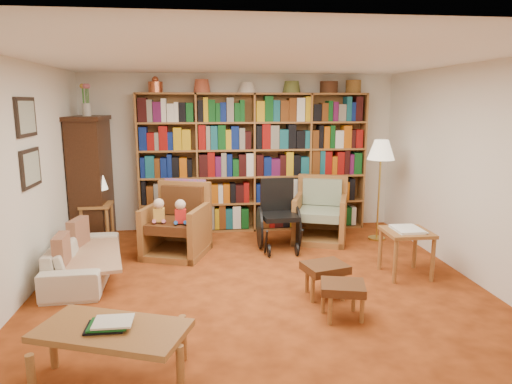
{
  "coord_description": "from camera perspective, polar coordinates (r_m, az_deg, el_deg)",
  "views": [
    {
      "loc": [
        -0.61,
        -4.88,
        2.06
      ],
      "look_at": [
        0.03,
        0.6,
        0.97
      ],
      "focal_mm": 32.0,
      "sensor_mm": 36.0,
      "label": 1
    }
  ],
  "objects": [
    {
      "name": "floor",
      "position": [
        5.33,
        0.4,
        -11.52
      ],
      "size": [
        5.0,
        5.0,
        0.0
      ],
      "primitive_type": "plane",
      "color": "#B24D1B",
      "rests_on": "ground"
    },
    {
      "name": "ceiling",
      "position": [
        4.94,
        0.44,
        16.33
      ],
      "size": [
        5.0,
        5.0,
        0.0
      ],
      "primitive_type": "plane",
      "rotation": [
        3.14,
        0.0,
        0.0
      ],
      "color": "white",
      "rests_on": "wall_back"
    },
    {
      "name": "wall_back",
      "position": [
        7.45,
        -1.96,
        4.95
      ],
      "size": [
        5.0,
        0.0,
        5.0
      ],
      "primitive_type": "plane",
      "rotation": [
        1.57,
        0.0,
        0.0
      ],
      "color": "white",
      "rests_on": "floor"
    },
    {
      "name": "wall_front",
      "position": [
        2.59,
        7.31,
        -7.09
      ],
      "size": [
        5.0,
        0.0,
        5.0
      ],
      "primitive_type": "plane",
      "rotation": [
        -1.57,
        0.0,
        0.0
      ],
      "color": "white",
      "rests_on": "floor"
    },
    {
      "name": "wall_left",
      "position": [
        5.3,
        -27.52,
        1.14
      ],
      "size": [
        0.0,
        5.0,
        5.0
      ],
      "primitive_type": "plane",
      "rotation": [
        1.57,
        0.0,
        1.57
      ],
      "color": "white",
      "rests_on": "floor"
    },
    {
      "name": "wall_right",
      "position": [
        5.84,
        25.57,
        2.14
      ],
      "size": [
        0.0,
        5.0,
        5.0
      ],
      "primitive_type": "plane",
      "rotation": [
        1.57,
        0.0,
        -1.57
      ],
      "color": "white",
      "rests_on": "floor"
    },
    {
      "name": "bookshelf",
      "position": [
        7.31,
        -0.28,
        4.21
      ],
      "size": [
        3.6,
        0.3,
        2.42
      ],
      "color": "#99632F",
      "rests_on": "floor"
    },
    {
      "name": "curio_cabinet",
      "position": [
        7.16,
        -19.89,
        1.64
      ],
      "size": [
        0.5,
        0.95,
        2.4
      ],
      "color": "#361B0E",
      "rests_on": "floor"
    },
    {
      "name": "framed_pictures",
      "position": [
        5.53,
        -26.57,
        5.52
      ],
      "size": [
        0.03,
        0.52,
        0.97
      ],
      "color": "black",
      "rests_on": "wall_left"
    },
    {
      "name": "sofa",
      "position": [
        5.85,
        -20.78,
        -7.77
      ],
      "size": [
        1.61,
        0.68,
        0.46
      ],
      "primitive_type": "imported",
      "rotation": [
        0.0,
        0.0,
        1.61
      ],
      "color": "beige",
      "rests_on": "floor"
    },
    {
      "name": "sofa_throw",
      "position": [
        5.82,
        -20.35,
        -7.13
      ],
      "size": [
        1.01,
        1.5,
        0.04
      ],
      "primitive_type": "cube",
      "rotation": [
        0.0,
        0.0,
        0.21
      ],
      "color": "beige",
      "rests_on": "sofa"
    },
    {
      "name": "cushion_left",
      "position": [
        6.14,
        -21.32,
        -4.78
      ],
      "size": [
        0.19,
        0.39,
        0.38
      ],
      "primitive_type": "cube",
      "rotation": [
        0.0,
        0.0,
        -0.21
      ],
      "color": "maroon",
      "rests_on": "sofa"
    },
    {
      "name": "cushion_right",
      "position": [
        5.5,
        -23.13,
        -6.75
      ],
      "size": [
        0.14,
        0.38,
        0.37
      ],
      "primitive_type": "cube",
      "rotation": [
        0.0,
        0.0,
        0.06
      ],
      "color": "maroon",
      "rests_on": "sofa"
    },
    {
      "name": "side_table_lamp",
      "position": [
        6.98,
        -19.27,
        -2.69
      ],
      "size": [
        0.43,
        0.43,
        0.62
      ],
      "color": "#99632F",
      "rests_on": "floor"
    },
    {
      "name": "table_lamp",
      "position": [
        6.88,
        -19.54,
        1.3
      ],
      "size": [
        0.36,
        0.36,
        0.49
      ],
      "color": "gold",
      "rests_on": "side_table_lamp"
    },
    {
      "name": "armchair_leather",
      "position": [
        6.4,
        -9.92,
        -4.01
      ],
      "size": [
        1.03,
        1.03,
        0.98
      ],
      "color": "#99632F",
      "rests_on": "floor"
    },
    {
      "name": "armchair_sage",
      "position": [
        7.0,
        7.8,
        -2.93
      ],
      "size": [
        1.02,
        1.02,
        0.95
      ],
      "color": "#99632F",
      "rests_on": "floor"
    },
    {
      "name": "wheelchair",
      "position": [
        6.51,
        2.82,
        -3.14
      ],
      "size": [
        0.57,
        0.79,
        0.99
      ],
      "color": "black",
      "rests_on": "floor"
    },
    {
      "name": "floor_lamp",
      "position": [
        6.99,
        15.36,
        4.61
      ],
      "size": [
        0.4,
        0.4,
        1.51
      ],
      "color": "gold",
      "rests_on": "floor"
    },
    {
      "name": "side_table_papers",
      "position": [
        5.74,
        18.32,
        -5.43
      ],
      "size": [
        0.53,
        0.53,
        0.59
      ],
      "color": "#99632F",
      "rests_on": "floor"
    },
    {
      "name": "footstool_a",
      "position": [
        4.98,
        8.62,
        -9.6
      ],
      "size": [
        0.52,
        0.47,
        0.37
      ],
      "color": "#542916",
      "rests_on": "floor"
    },
    {
      "name": "footstool_b",
      "position": [
        4.55,
        10.79,
        -11.9
      ],
      "size": [
        0.49,
        0.44,
        0.35
      ],
      "color": "#542916",
      "rests_on": "floor"
    },
    {
      "name": "coffee_table",
      "position": [
        3.68,
        -17.55,
        -16.55
      ],
      "size": [
        1.22,
        0.89,
        0.48
      ],
      "color": "#99632F",
      "rests_on": "floor"
    }
  ]
}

